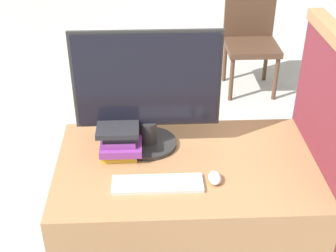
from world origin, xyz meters
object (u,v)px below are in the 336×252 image
at_px(keyboard, 158,184).
at_px(mouse, 215,178).
at_px(monitor, 147,90).
at_px(far_chair, 251,35).
at_px(book_stack, 120,135).

relative_size(keyboard, mouse, 4.36).
bearing_deg(monitor, far_chair, 66.14).
xyz_separation_m(mouse, book_stack, (-0.39, 0.26, 0.05)).
distance_m(monitor, far_chair, 2.29).
xyz_separation_m(monitor, mouse, (0.27, -0.28, -0.26)).
height_order(keyboard, mouse, mouse).
height_order(monitor, book_stack, monitor).
height_order(keyboard, book_stack, book_stack).
xyz_separation_m(monitor, book_stack, (-0.13, -0.02, -0.21)).
relative_size(mouse, book_stack, 0.31).
distance_m(mouse, book_stack, 0.48).
height_order(mouse, book_stack, book_stack).
bearing_deg(far_chair, monitor, -107.43).
bearing_deg(far_chair, keyboard, -103.94).
xyz_separation_m(monitor, far_chair, (0.90, 2.03, -0.54)).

